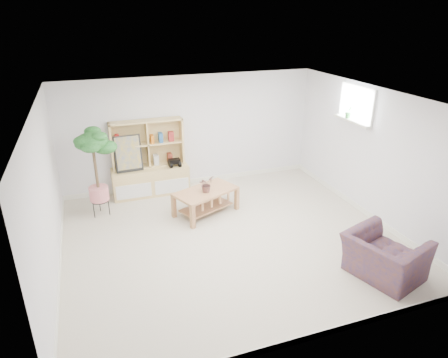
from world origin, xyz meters
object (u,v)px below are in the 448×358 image
object	(u,v)px
floor_tree	(96,174)
armchair	(385,254)
storage_unit	(149,159)
coffee_table	(206,202)

from	to	relation	value
floor_tree	armchair	world-z (taller)	floor_tree
floor_tree	armchair	bearing A→B (deg)	-41.57
storage_unit	armchair	bearing A→B (deg)	-55.86
coffee_table	floor_tree	bearing A→B (deg)	138.97
storage_unit	coffee_table	world-z (taller)	storage_unit
storage_unit	coffee_table	xyz separation A→B (m)	(0.84, -1.24, -0.55)
armchair	storage_unit	bearing A→B (deg)	16.55
storage_unit	floor_tree	world-z (taller)	floor_tree
coffee_table	floor_tree	world-z (taller)	floor_tree
storage_unit	floor_tree	bearing A→B (deg)	-149.26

